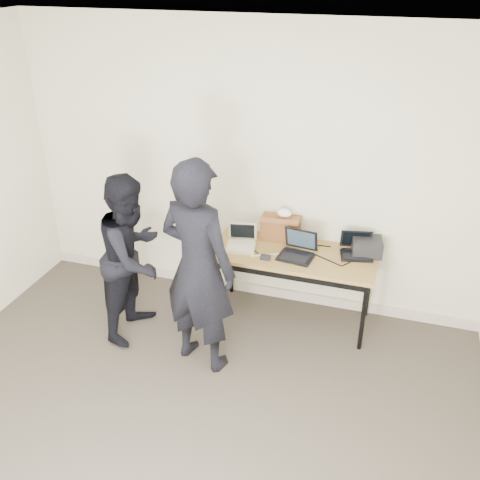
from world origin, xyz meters
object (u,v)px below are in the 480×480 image
at_px(laptop_beige, 241,243).
at_px(desk, 293,259).
at_px(person_typist, 198,268).
at_px(leather_satchel, 281,228).
at_px(person_observer, 133,256).
at_px(laptop_center, 298,251).
at_px(equipment_box, 367,247).
at_px(laptop_right, 356,250).

bearing_deg(laptop_beige, desk, -8.01).
bearing_deg(person_typist, leather_satchel, -97.77).
height_order(laptop_beige, person_observer, person_observer).
distance_m(laptop_center, equipment_box, 0.63).
relative_size(leather_satchel, person_typist, 0.20).
xyz_separation_m(laptop_beige, laptop_right, (1.03, 0.18, 0.00)).
height_order(desk, person_typist, person_typist).
relative_size(equipment_box, person_typist, 0.14).
relative_size(desk, leather_satchel, 4.12).
bearing_deg(laptop_beige, person_typist, -109.12).
xyz_separation_m(laptop_center, equipment_box, (0.59, 0.22, 0.02)).
xyz_separation_m(laptop_right, equipment_box, (0.09, 0.03, 0.03)).
relative_size(laptop_right, person_typist, 0.18).
relative_size(laptop_right, person_observer, 0.21).
height_order(laptop_right, person_observer, person_observer).
distance_m(desk, leather_satchel, 0.34).
relative_size(laptop_center, leather_satchel, 0.92).
bearing_deg(equipment_box, laptop_right, -160.59).
distance_m(laptop_right, leather_satchel, 0.73).
bearing_deg(person_typist, person_observer, -3.79).
distance_m(desk, laptop_beige, 0.50).
relative_size(laptop_right, equipment_box, 1.26).
relative_size(desk, laptop_beige, 4.99).
bearing_deg(person_observer, laptop_beige, -54.01).
height_order(desk, laptop_center, laptop_center).
bearing_deg(person_typist, laptop_center, -115.05).
bearing_deg(person_observer, desk, -63.90).
bearing_deg(person_typist, laptop_beige, -83.76).
height_order(laptop_right, equipment_box, laptop_right).
distance_m(laptop_beige, person_observer, 0.99).
height_order(desk, person_observer, person_observer).
relative_size(equipment_box, person_observer, 0.17).
bearing_deg(laptop_center, laptop_right, 27.71).
relative_size(desk, laptop_right, 4.57).
distance_m(desk, laptop_right, 0.57).
relative_size(laptop_beige, person_observer, 0.20).
distance_m(desk, person_observer, 1.44).
xyz_separation_m(laptop_center, laptop_right, (0.50, 0.18, -0.01)).
bearing_deg(person_observer, person_typist, -105.34).
bearing_deg(leather_satchel, laptop_right, -6.92).
relative_size(desk, equipment_box, 5.75).
height_order(leather_satchel, person_observer, person_observer).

